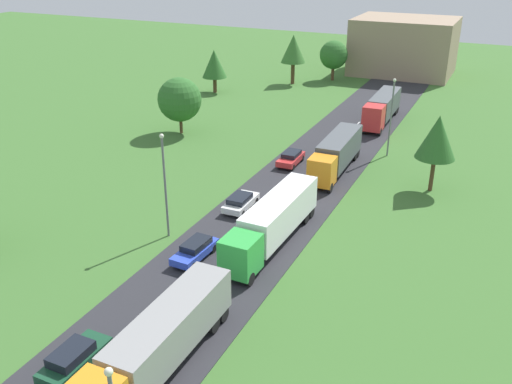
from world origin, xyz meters
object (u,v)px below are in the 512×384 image
object	(u,v)px
truck_second	(273,220)
car_third	(195,250)
truck_lead	(159,342)
tree_pine	(293,49)
lamppost_second	(165,181)
truck_third	(336,153)
tree_ash	(214,64)
car_second	(74,358)
tree_elm	(180,100)
tree_maple	(334,55)
car_fifth	(291,158)
lamppost_third	(391,114)
tree_birch	(437,137)
truck_fourth	(382,107)
distant_building	(404,46)
car_fourth	(240,202)

from	to	relation	value
truck_second	car_third	world-z (taller)	truck_second
truck_lead	tree_pine	size ratio (longest dim) A/B	1.57
lamppost_second	car_third	bearing A→B (deg)	-29.89
truck_third	car_third	size ratio (longest dim) A/B	2.66
lamppost_second	tree_ash	world-z (taller)	lamppost_second
car_second	tree_elm	size ratio (longest dim) A/B	0.64
car_third	tree_maple	distance (m)	62.55
truck_lead	car_fifth	size ratio (longest dim) A/B	2.98
lamppost_third	tree_birch	size ratio (longest dim) A/B	1.16
truck_third	tree_maple	size ratio (longest dim) A/B	1.77
tree_birch	tree_elm	size ratio (longest dim) A/B	1.07
truck_second	truck_fourth	size ratio (longest dim) A/B	1.08
truck_fourth	lamppost_second	distance (m)	39.61
tree_elm	distant_building	size ratio (longest dim) A/B	0.41
car_third	truck_lead	bearing A→B (deg)	-68.57
truck_fourth	car_second	size ratio (longest dim) A/B	2.78
car_second	car_fourth	bearing A→B (deg)	91.67
truck_lead	distant_building	size ratio (longest dim) A/B	0.74
car_fourth	distant_building	world-z (taller)	distant_building
lamppost_second	tree_maple	distance (m)	59.77
car_third	truck_fourth	bearing A→B (deg)	83.49
tree_birch	tree_pine	bearing A→B (deg)	128.76
car_fifth	truck_lead	bearing A→B (deg)	-81.11
tree_ash	truck_fourth	bearing A→B (deg)	-10.02
truck_second	distant_building	distance (m)	67.92
truck_lead	truck_third	world-z (taller)	truck_third
truck_second	car_second	distance (m)	18.78
truck_third	tree_elm	xyz separation A→B (m)	(-21.70, 4.20, 2.20)
car_fourth	lamppost_second	bearing A→B (deg)	-115.08
truck_lead	truck_second	bearing A→B (deg)	90.12
truck_lead	distant_building	bearing A→B (deg)	92.51
truck_second	tree_birch	xyz separation A→B (m)	(9.82, 16.22, 3.35)
car_third	lamppost_third	world-z (taller)	lamppost_third
tree_ash	distant_building	bearing A→B (deg)	47.80
car_fifth	distant_building	distance (m)	51.14
tree_ash	distant_building	xyz separation A→B (m)	(24.18, 26.67, 0.34)
truck_third	tree_pine	size ratio (longest dim) A/B	1.48
tree_maple	truck_second	bearing A→B (deg)	-76.83
truck_second	tree_pine	xyz separation A→B (m)	(-18.69, 51.73, 3.68)
car_second	tree_birch	world-z (taller)	tree_birch
car_fifth	car_third	bearing A→B (deg)	-88.29
truck_third	tree_pine	world-z (taller)	tree_pine
truck_lead	tree_ash	distance (m)	63.75
car_third	tree_pine	world-z (taller)	tree_pine
car_fifth	distant_building	size ratio (longest dim) A/B	0.25
lamppost_second	distant_building	distance (m)	70.35
tree_maple	tree_pine	size ratio (longest dim) A/B	0.83
truck_fourth	tree_elm	bearing A→B (deg)	-145.75
truck_fourth	tree_birch	size ratio (longest dim) A/B	1.65
car_third	tree_maple	bearing A→B (deg)	98.18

